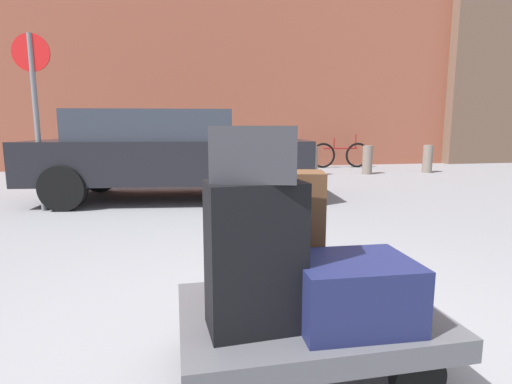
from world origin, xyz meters
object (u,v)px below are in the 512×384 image
object	(u,v)px
duffel_bag_charcoal_topmost_pile	(255,154)
bollard_kerb_near	(313,161)
suitcase_brown_front_left	(280,234)
bollard_kerb_far	(428,159)
suitcase_black_stacked_top	(255,256)
bollard_kerb_mid	(367,160)
no_parking_sign	(35,103)
parked_car	(169,152)
luggage_cart	(308,322)
bicycle_leaning	(340,155)
suitcase_navy_rear_left	(353,291)

from	to	relation	value
duffel_bag_charcoal_topmost_pile	bollard_kerb_near	size ratio (longest dim) A/B	0.46
suitcase_brown_front_left	bollard_kerb_far	bearing A→B (deg)	64.57
suitcase_black_stacked_top	suitcase_brown_front_left	bearing A→B (deg)	55.39
bollard_kerb_mid	no_parking_sign	size ratio (longest dim) A/B	0.30
suitcase_brown_front_left	parked_car	bearing A→B (deg)	110.06
luggage_cart	parked_car	xyz separation A→B (m)	(-0.67, 5.00, 0.49)
bicycle_leaning	parked_car	bearing A→B (deg)	-138.36
suitcase_navy_rear_left	bicycle_leaning	bearing A→B (deg)	69.47
luggage_cart	bicycle_leaning	xyz separation A→B (m)	(4.15, 9.29, 0.10)
bollard_kerb_mid	suitcase_black_stacked_top	bearing A→B (deg)	-119.74
no_parking_sign	bollard_kerb_mid	bearing A→B (deg)	26.23
suitcase_black_stacked_top	no_parking_sign	xyz separation A→B (m)	(-2.14, 4.51, 0.83)
suitcase_navy_rear_left	duffel_bag_charcoal_topmost_pile	xyz separation A→B (m)	(-0.42, 0.04, 0.58)
parked_car	luggage_cart	bearing A→B (deg)	-82.34
bollard_kerb_near	suitcase_black_stacked_top	bearing A→B (deg)	-111.11
parked_car	bollard_kerb_far	world-z (taller)	parked_car
suitcase_navy_rear_left	bollard_kerb_mid	distance (m)	8.75
bicycle_leaning	bollard_kerb_far	size ratio (longest dim) A/B	2.47
duffel_bag_charcoal_topmost_pile	no_parking_sign	xyz separation A→B (m)	(-2.14, 4.51, 0.42)
luggage_cart	bollard_kerb_mid	distance (m)	8.67
duffel_bag_charcoal_topmost_pile	bollard_kerb_mid	size ratio (longest dim) A/B	0.46
bollard_kerb_mid	bollard_kerb_near	bearing A→B (deg)	180.00
suitcase_black_stacked_top	suitcase_brown_front_left	world-z (taller)	same
luggage_cart	bollard_kerb_near	bearing A→B (deg)	70.38
duffel_bag_charcoal_topmost_pile	bollard_kerb_far	bearing A→B (deg)	67.72
duffel_bag_charcoal_topmost_pile	parked_car	xyz separation A→B (m)	(-0.40, 5.13, -0.30)
suitcase_black_stacked_top	bicycle_leaning	xyz separation A→B (m)	(4.42, 9.41, -0.27)
parked_car	no_parking_sign	size ratio (longest dim) A/B	1.88
suitcase_brown_front_left	duffel_bag_charcoal_topmost_pile	bearing A→B (deg)	-107.99
suitcase_black_stacked_top	suitcase_navy_rear_left	world-z (taller)	suitcase_black_stacked_top
parked_car	bollard_kerb_mid	size ratio (longest dim) A/B	6.30
bollard_kerb_near	bollard_kerb_mid	distance (m)	1.43
luggage_cart	bollard_kerb_far	distance (m)	9.59
duffel_bag_charcoal_topmost_pile	bollard_kerb_far	world-z (taller)	duffel_bag_charcoal_topmost_pile
parked_car	bollard_kerb_near	xyz separation A→B (m)	(3.39, 2.62, -0.40)
bollard_kerb_far	parked_car	bearing A→B (deg)	-158.10
bollard_kerb_near	suitcase_brown_front_left	bearing A→B (deg)	-110.65
suitcase_brown_front_left	bollard_kerb_far	distance (m)	9.50
suitcase_navy_rear_left	luggage_cart	bearing A→B (deg)	132.76
luggage_cart	parked_car	size ratio (longest dim) A/B	0.26
duffel_bag_charcoal_topmost_pile	parked_car	world-z (taller)	parked_car
duffel_bag_charcoal_topmost_pile	bollard_kerb_near	distance (m)	8.33
suitcase_brown_front_left	bollard_kerb_near	size ratio (longest dim) A/B	0.86
parked_car	bollard_kerb_near	bearing A→B (deg)	37.67
bicycle_leaning	bollard_kerb_far	world-z (taller)	bicycle_leaning
suitcase_navy_rear_left	bollard_kerb_far	world-z (taller)	bollard_kerb_far
bollard_kerb_near	no_parking_sign	xyz separation A→B (m)	(-5.13, -3.23, 1.12)
suitcase_brown_front_left	luggage_cart	bearing A→B (deg)	-52.21
suitcase_navy_rear_left	suitcase_brown_front_left	xyz separation A→B (m)	(-0.23, 0.35, 0.17)
no_parking_sign	duffel_bag_charcoal_topmost_pile	bearing A→B (deg)	-64.67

